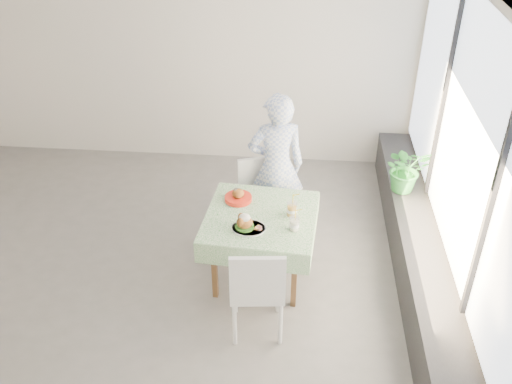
# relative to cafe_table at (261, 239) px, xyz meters

# --- Properties ---
(floor) EXTENTS (6.00, 6.00, 0.00)m
(floor) POSITION_rel_cafe_table_xyz_m (-1.23, -0.04, -0.46)
(floor) COLOR #625F5D
(floor) RESTS_ON ground
(wall_back) EXTENTS (6.00, 0.02, 2.80)m
(wall_back) POSITION_rel_cafe_table_xyz_m (-1.23, 2.46, 0.94)
(wall_back) COLOR silver
(wall_back) RESTS_ON ground
(wall_right) EXTENTS (0.02, 5.00, 2.80)m
(wall_right) POSITION_rel_cafe_table_xyz_m (1.77, -0.04, 0.94)
(wall_right) COLOR silver
(wall_right) RESTS_ON ground
(window_pane) EXTENTS (0.01, 4.80, 2.18)m
(window_pane) POSITION_rel_cafe_table_xyz_m (1.74, -0.04, 1.19)
(window_pane) COLOR #D1E0F9
(window_pane) RESTS_ON ground
(window_ledge) EXTENTS (0.40, 4.80, 0.50)m
(window_ledge) POSITION_rel_cafe_table_xyz_m (1.57, -0.04, -0.21)
(window_ledge) COLOR black
(window_ledge) RESTS_ON ground
(cafe_table) EXTENTS (1.12, 1.12, 0.74)m
(cafe_table) POSITION_rel_cafe_table_xyz_m (0.00, 0.00, 0.00)
(cafe_table) COLOR brown
(cafe_table) RESTS_ON ground
(chair_far) EXTENTS (0.54, 0.54, 0.90)m
(chair_far) POSITION_rel_cafe_table_xyz_m (-0.05, 0.67, -0.18)
(chair_far) COLOR white
(chair_far) RESTS_ON ground
(chair_near) EXTENTS (0.51, 0.51, 0.98)m
(chair_near) POSITION_rel_cafe_table_xyz_m (0.03, -0.74, -0.16)
(chair_near) COLOR white
(chair_near) RESTS_ON ground
(diner) EXTENTS (0.68, 0.53, 1.67)m
(diner) POSITION_rel_cafe_table_xyz_m (0.10, 0.78, 0.37)
(diner) COLOR #849AD3
(diner) RESTS_ON ground
(main_dish) EXTENTS (0.32, 0.32, 0.16)m
(main_dish) POSITION_rel_cafe_table_xyz_m (-0.11, -0.23, 0.34)
(main_dish) COLOR white
(main_dish) RESTS_ON cafe_table
(juice_cup_orange) EXTENTS (0.10, 0.10, 0.29)m
(juice_cup_orange) POSITION_rel_cafe_table_xyz_m (0.29, 0.03, 0.35)
(juice_cup_orange) COLOR white
(juice_cup_orange) RESTS_ON cafe_table
(juice_cup_lemonade) EXTENTS (0.10, 0.10, 0.27)m
(juice_cup_lemonade) POSITION_rel_cafe_table_xyz_m (0.32, -0.20, 0.34)
(juice_cup_lemonade) COLOR white
(juice_cup_lemonade) RESTS_ON cafe_table
(second_dish) EXTENTS (0.27, 0.27, 0.13)m
(second_dish) POSITION_rel_cafe_table_xyz_m (-0.24, 0.25, 0.32)
(second_dish) COLOR red
(second_dish) RESTS_ON cafe_table
(potted_plant) EXTENTS (0.55, 0.50, 0.53)m
(potted_plant) POSITION_rel_cafe_table_xyz_m (1.50, 0.98, 0.30)
(potted_plant) COLOR #287830
(potted_plant) RESTS_ON window_ledge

